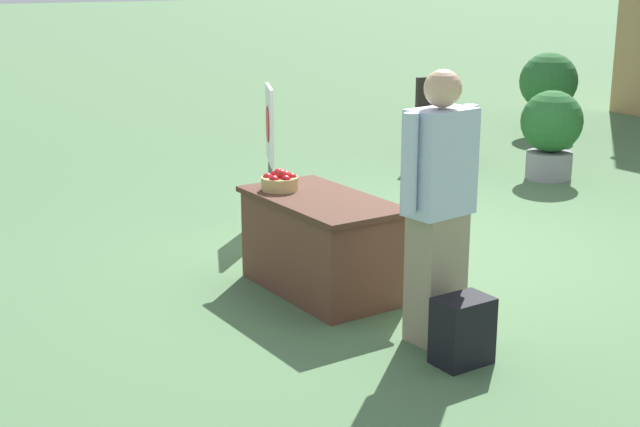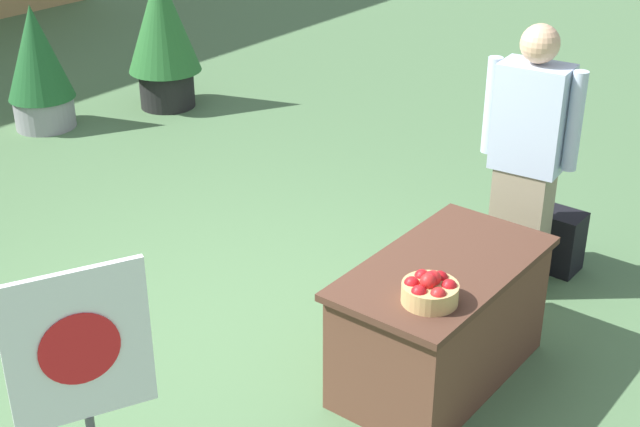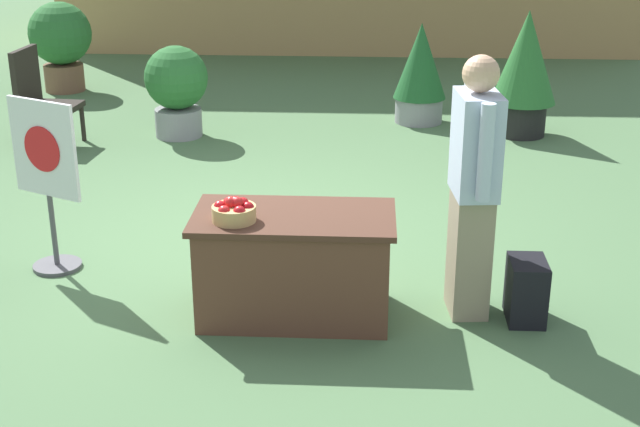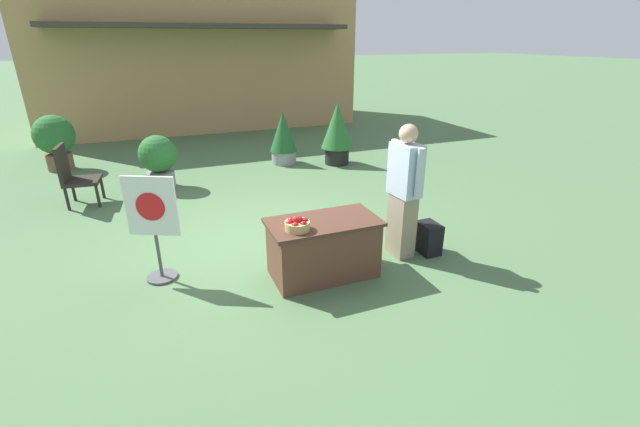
{
  "view_description": "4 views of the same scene",
  "coord_description": "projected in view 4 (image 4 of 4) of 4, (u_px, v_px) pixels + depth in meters",
  "views": [
    {
      "loc": [
        5.63,
        -4.7,
        2.32
      ],
      "look_at": [
        0.15,
        -1.09,
        0.52
      ],
      "focal_mm": 50.0,
      "sensor_mm": 36.0,
      "label": 1
    },
    {
      "loc": [
        -3.21,
        -3.23,
        3.05
      ],
      "look_at": [
        0.16,
        -0.59,
        0.91
      ],
      "focal_mm": 50.0,
      "sensor_mm": 36.0,
      "label": 2
    },
    {
      "loc": [
        0.87,
        -6.58,
        2.79
      ],
      "look_at": [
        0.56,
        -1.11,
        0.68
      ],
      "focal_mm": 50.0,
      "sensor_mm": 36.0,
      "label": 3
    },
    {
      "loc": [
        -1.35,
        -5.48,
        2.7
      ],
      "look_at": [
        0.57,
        -0.7,
        0.57
      ],
      "focal_mm": 24.0,
      "sensor_mm": 36.0,
      "label": 4
    }
  ],
  "objects": [
    {
      "name": "apple_basket",
      "position": [
        297.0,
        224.0,
        4.73
      ],
      "size": [
        0.28,
        0.28,
        0.16
      ],
      "color": "tan",
      "rests_on": "display_table"
    },
    {
      "name": "patio_chair",
      "position": [
        73.0,
        174.0,
        7.24
      ],
      "size": [
        0.6,
        0.6,
        1.05
      ],
      "rotation": [
        0.0,
        0.0,
        6.19
      ],
      "color": "#28231E",
      "rests_on": "ground_plane"
    },
    {
      "name": "potted_plant_far_left",
      "position": [
        337.0,
        131.0,
        9.57
      ],
      "size": [
        0.72,
        0.72,
        1.39
      ],
      "color": "black",
      "rests_on": "ground_plane"
    },
    {
      "name": "ground_plane",
      "position": [
        266.0,
        238.0,
        6.2
      ],
      "size": [
        120.0,
        120.0,
        0.0
      ],
      "primitive_type": "plane",
      "color": "#4C7047"
    },
    {
      "name": "potted_plant_near_right",
      "position": [
        55.0,
        139.0,
        9.15
      ],
      "size": [
        0.83,
        0.83,
        1.19
      ],
      "color": "brown",
      "rests_on": "ground_plane"
    },
    {
      "name": "display_table",
      "position": [
        323.0,
        248.0,
        5.13
      ],
      "size": [
        1.31,
        0.71,
        0.72
      ],
      "color": "brown",
      "rests_on": "ground_plane"
    },
    {
      "name": "storefront_building",
      "position": [
        197.0,
        47.0,
        13.61
      ],
      "size": [
        9.3,
        4.75,
        4.8
      ],
      "color": "tan",
      "rests_on": "ground_plane"
    },
    {
      "name": "potted_plant_near_left",
      "position": [
        283.0,
        137.0,
        9.66
      ],
      "size": [
        0.62,
        0.62,
        1.17
      ],
      "color": "gray",
      "rests_on": "ground_plane"
    },
    {
      "name": "backpack",
      "position": [
        428.0,
        238.0,
        5.73
      ],
      "size": [
        0.24,
        0.34,
        0.42
      ],
      "color": "black",
      "rests_on": "ground_plane"
    },
    {
      "name": "poster_board",
      "position": [
        154.0,
        225.0,
        4.91
      ],
      "size": [
        0.55,
        0.36,
        1.29
      ],
      "rotation": [
        0.0,
        0.0,
        -2.02
      ],
      "color": "#4C4C51",
      "rests_on": "ground_plane"
    },
    {
      "name": "person_visitor",
      "position": [
        404.0,
        191.0,
        5.42
      ],
      "size": [
        0.3,
        0.61,
        1.74
      ],
      "rotation": [
        0.0,
        0.0,
        -3.04
      ],
      "color": "gray",
      "rests_on": "ground_plane"
    },
    {
      "name": "potted_plant_far_right",
      "position": [
        158.0,
        159.0,
        8.09
      ],
      "size": [
        0.7,
        0.7,
        1.01
      ],
      "color": "gray",
      "rests_on": "ground_plane"
    }
  ]
}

